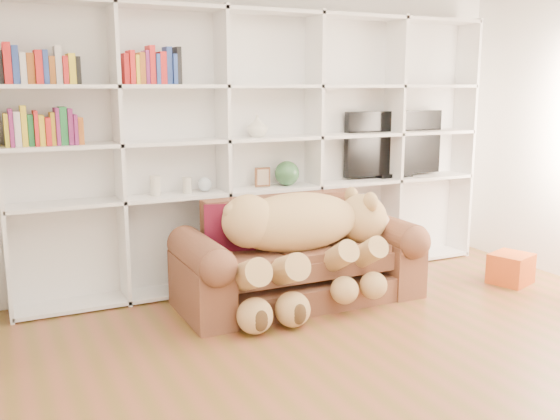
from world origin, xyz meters
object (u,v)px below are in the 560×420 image
sofa (298,263)px  tv (394,145)px  gift_box (511,268)px  teddy_bear (302,235)px

sofa → tv: tv is taller
gift_box → tv: bearing=116.9°
sofa → tv: size_ratio=1.82×
sofa → gift_box: sofa is taller
gift_box → sofa: bearing=167.1°
tv → sofa: bearing=-155.3°
sofa → gift_box: bearing=-12.9°
gift_box → tv: 1.60m
sofa → gift_box: 2.00m
sofa → teddy_bear: (-0.05, -0.17, 0.28)m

